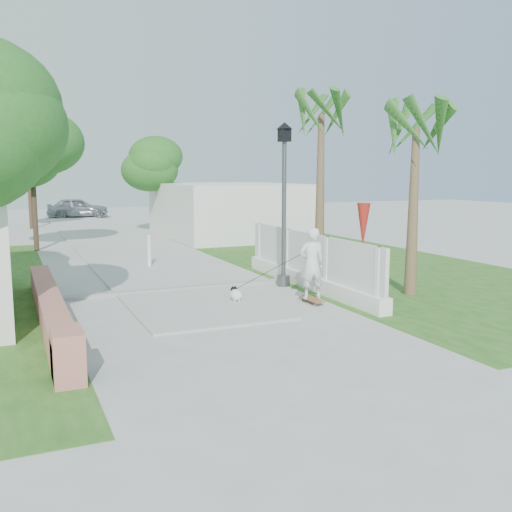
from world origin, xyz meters
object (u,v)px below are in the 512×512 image
skateboarder (280,270)px  parked_car (77,208)px  dog (236,294)px  bollard (149,250)px  street_lamp (284,198)px  patio_umbrella (363,226)px

skateboarder → parked_car: 29.64m
dog → bollard: bearing=104.6°
dog → parked_car: size_ratio=0.14×
dog → parked_car: 29.23m
skateboarder → dog: bearing=-12.8°
street_lamp → skateboarder: (-1.00, -1.82, -1.62)m
street_lamp → bollard: street_lamp is taller
bollard → dog: bollard is taller
bollard → parked_car: size_ratio=0.26×
bollard → dog: bearing=-83.1°
patio_umbrella → dog: (-3.89, -0.43, -1.47)m
bollard → patio_umbrella: 7.25m
skateboarder → parked_car: size_ratio=0.49×
patio_umbrella → parked_car: size_ratio=0.55×
street_lamp → parked_car: street_lamp is taller
street_lamp → patio_umbrella: bearing=-27.8°
patio_umbrella → skateboarder: (-2.90, -0.82, -0.88)m
bollard → skateboarder: bearing=-74.9°
patio_umbrella → dog: 4.18m
dog → parked_car: (-0.40, 29.22, 0.49)m
parked_car → street_lamp: bearing=-172.0°
bollard → parked_car: (0.32, 23.29, 0.12)m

